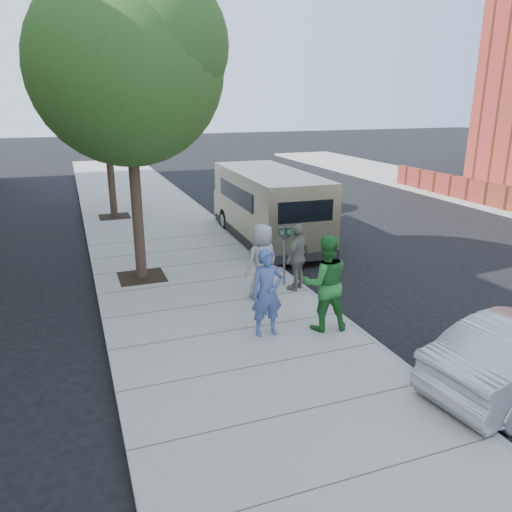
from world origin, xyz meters
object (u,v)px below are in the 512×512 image
person_gray_shirt (262,262)px  person_striped_polo (298,257)px  tree_near (128,60)px  person_officer (267,293)px  person_green_shirt (325,283)px  tree_far (105,93)px  parking_meter (285,243)px  van (268,205)px

person_gray_shirt → person_striped_polo: (1.01, 0.22, -0.07)m
tree_near → person_officer: 6.49m
person_green_shirt → tree_near: bearing=-43.8°
person_striped_polo → tree_far: bearing=-105.3°
person_officer → person_green_shirt: (1.19, -0.16, 0.10)m
parking_meter → person_officer: size_ratio=0.84×
parking_meter → person_green_shirt: size_ratio=0.75×
parking_meter → person_striped_polo: person_striped_polo is taller
person_officer → person_striped_polo: size_ratio=1.08×
parking_meter → person_gray_shirt: 1.08m
tree_far → person_green_shirt: size_ratio=3.26×
parking_meter → van: van is taller
person_gray_shirt → person_officer: bearing=52.8°
tree_near → tree_far: size_ratio=1.16×
van → person_officer: (-2.73, -6.78, -0.24)m
parking_meter → person_striped_polo: size_ratio=0.91×
parking_meter → van: (1.27, 4.30, 0.04)m
tree_far → person_gray_shirt: size_ratio=3.61×
parking_meter → person_green_shirt: bearing=-92.9°
person_green_shirt → person_gray_shirt: size_ratio=1.11×
tree_near → van: tree_near is taller
van → person_officer: bearing=-110.0°
person_gray_shirt → person_striped_polo: bearing=173.5°
person_striped_polo → parking_meter: bearing=-103.3°
tree_near → van: bearing=28.6°
tree_near → person_gray_shirt: bearing=-45.2°
person_gray_shirt → tree_near: bearing=-64.0°
tree_near → person_gray_shirt: 5.68m
tree_near → person_officer: size_ratio=4.22×
tree_far → person_green_shirt: (3.02, -12.05, -3.74)m
person_gray_shirt → person_green_shirt: bearing=87.5°
person_officer → person_gray_shirt: size_ratio=0.99×
tree_near → van: (4.56, 2.49, -4.27)m
van → tree_near: bearing=-149.5°
person_green_shirt → person_striped_polo: person_green_shirt is taller
tree_far → tree_near: bearing=-90.0°
van → person_gray_shirt: bearing=-111.3°
parking_meter → person_green_shirt: (-0.27, -2.64, -0.09)m
van → person_gray_shirt: size_ratio=3.66×
parking_meter → person_officer: person_officer is taller
van → person_officer: van is taller
tree_far → person_green_shirt: 12.97m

